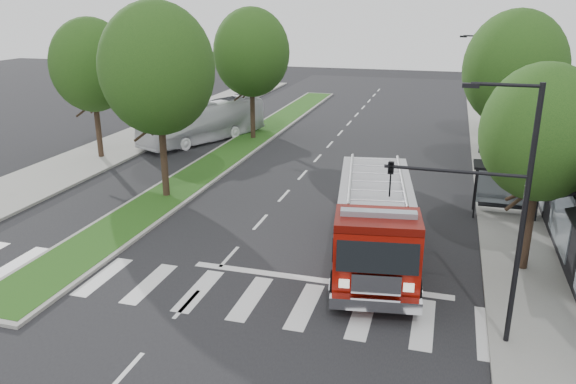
{
  "coord_description": "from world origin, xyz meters",
  "views": [
    {
      "loc": [
        8.16,
        -19.61,
        10.0
      ],
      "look_at": [
        1.5,
        3.59,
        1.8
      ],
      "focal_mm": 35.0,
      "sensor_mm": 36.0,
      "label": 1
    }
  ],
  "objects": [
    {
      "name": "city_bus",
      "position": [
        -9.37,
        18.54,
        1.5
      ],
      "size": [
        6.66,
        10.85,
        2.99
      ],
      "primitive_type": "imported",
      "rotation": [
        0.0,
        0.0,
        -0.42
      ],
      "color": "silver",
      "rests_on": "ground"
    },
    {
      "name": "tree_left_mid",
      "position": [
        -14.0,
        12.0,
        6.16
      ],
      "size": [
        5.2,
        5.2,
        9.16
      ],
      "color": "black",
      "rests_on": "ground"
    },
    {
      "name": "tree_right_near",
      "position": [
        11.5,
        2.0,
        5.51
      ],
      "size": [
        4.4,
        4.4,
        8.05
      ],
      "color": "black",
      "rests_on": "ground"
    },
    {
      "name": "tree_right_far",
      "position": [
        11.5,
        24.0,
        5.84
      ],
      "size": [
        5.0,
        5.0,
        8.73
      ],
      "color": "black",
      "rests_on": "ground"
    },
    {
      "name": "tree_median_far",
      "position": [
        -6.0,
        20.0,
        6.49
      ],
      "size": [
        5.6,
        5.6,
        9.72
      ],
      "color": "black",
      "rests_on": "ground"
    },
    {
      "name": "streetlight_right_far",
      "position": [
        10.35,
        20.0,
        4.48
      ],
      "size": [
        2.11,
        0.2,
        8.0
      ],
      "color": "black",
      "rests_on": "ground"
    },
    {
      "name": "tree_right_mid",
      "position": [
        11.5,
        14.0,
        6.49
      ],
      "size": [
        5.6,
        5.6,
        9.72
      ],
      "color": "black",
      "rests_on": "ground"
    },
    {
      "name": "fire_engine",
      "position": [
        5.74,
        1.4,
        1.65
      ],
      "size": [
        4.37,
        10.22,
        3.43
      ],
      "rotation": [
        0.0,
        0.0,
        0.15
      ],
      "color": "#5A0A04",
      "rests_on": "ground"
    },
    {
      "name": "streetlight_right_near",
      "position": [
        9.61,
        -3.5,
        4.67
      ],
      "size": [
        4.08,
        0.22,
        8.0
      ],
      "color": "black",
      "rests_on": "ground"
    },
    {
      "name": "tree_median_near",
      "position": [
        -6.0,
        6.0,
        6.81
      ],
      "size": [
        5.8,
        5.8,
        10.16
      ],
      "color": "black",
      "rests_on": "ground"
    },
    {
      "name": "median",
      "position": [
        -6.0,
        18.0,
        0.08
      ],
      "size": [
        3.0,
        50.0,
        0.15
      ],
      "color": "gray",
      "rests_on": "ground"
    },
    {
      "name": "sidewalk_left",
      "position": [
        -14.5,
        10.0,
        0.07
      ],
      "size": [
        5.0,
        80.0,
        0.15
      ],
      "primitive_type": "cube",
      "color": "gray",
      "rests_on": "ground"
    },
    {
      "name": "ground",
      "position": [
        0.0,
        0.0,
        0.0
      ],
      "size": [
        140.0,
        140.0,
        0.0
      ],
      "primitive_type": "plane",
      "color": "black",
      "rests_on": "ground"
    },
    {
      "name": "bus_shelter",
      "position": [
        11.2,
        8.15,
        2.04
      ],
      "size": [
        3.2,
        1.6,
        2.61
      ],
      "color": "black",
      "rests_on": "ground"
    },
    {
      "name": "sidewalk_right",
      "position": [
        12.5,
        10.0,
        0.07
      ],
      "size": [
        5.0,
        80.0,
        0.15
      ],
      "primitive_type": "cube",
      "color": "gray",
      "rests_on": "ground"
    }
  ]
}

